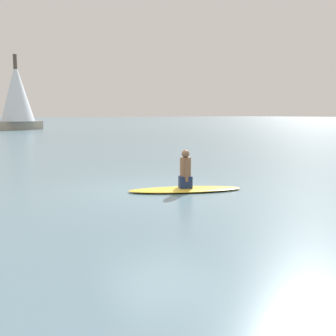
{
  "coord_description": "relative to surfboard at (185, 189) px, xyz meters",
  "views": [
    {
      "loc": [
        -8.08,
        5.05,
        1.88
      ],
      "look_at": [
        -0.16,
        -0.21,
        0.56
      ],
      "focal_mm": 42.14,
      "sensor_mm": 36.0,
      "label": 1
    }
  ],
  "objects": [
    {
      "name": "ground_plane",
      "position": [
        0.44,
        0.53,
        -0.04
      ],
      "size": [
        400.0,
        400.0,
        0.0
      ],
      "primitive_type": "plane",
      "color": "slate"
    },
    {
      "name": "sailboat_center_horizon",
      "position": [
        40.95,
        -5.51,
        4.01
      ],
      "size": [
        4.44,
        5.65,
        8.65
      ],
      "rotation": [
        0.0,
        0.0,
        -1.39
      ],
      "color": "#B2A893",
      "rests_on": "ground"
    },
    {
      "name": "person_paddler",
      "position": [
        -0.0,
        -0.0,
        0.46
      ],
      "size": [
        0.4,
        0.38,
        0.93
      ],
      "rotation": [
        0.0,
        0.0,
        1.14
      ],
      "color": "navy",
      "rests_on": "surfboard"
    },
    {
      "name": "surfboard",
      "position": [
        0.0,
        0.0,
        0.0
      ],
      "size": [
        1.83,
        2.84,
        0.08
      ],
      "primitive_type": "ellipsoid",
      "rotation": [
        0.0,
        0.0,
        1.14
      ],
      "color": "gold",
      "rests_on": "ground"
    }
  ]
}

